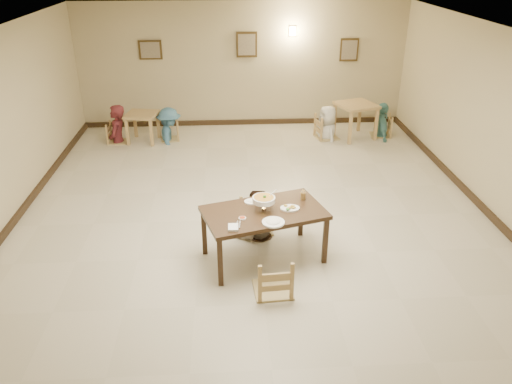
{
  "coord_description": "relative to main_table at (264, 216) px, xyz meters",
  "views": [
    {
      "loc": [
        -0.41,
        -7.3,
        4.14
      ],
      "look_at": [
        -0.01,
        -0.56,
        0.79
      ],
      "focal_mm": 35.0,
      "sensor_mm": 36.0,
      "label": 1
    }
  ],
  "objects": [
    {
      "name": "bg_diner_d",
      "position": [
        3.2,
        5.07,
        0.11
      ],
      "size": [
        0.42,
        0.96,
        1.63
      ],
      "primitive_type": "imported",
      "rotation": [
        0.0,
        0.0,
        1.55
      ],
      "color": "teal",
      "rests_on": "floor"
    },
    {
      "name": "fried_plate",
      "position": [
        0.37,
        0.03,
        0.1
      ],
      "size": [
        0.27,
        0.27,
        0.06
      ],
      "color": "white",
      "rests_on": "main_table"
    },
    {
      "name": "bg_chair_ll",
      "position": [
        -3.04,
        5.01,
        -0.26
      ],
      "size": [
        0.42,
        0.42,
        0.89
      ],
      "rotation": [
        0.0,
        0.0,
        1.52
      ],
      "color": "tan",
      "rests_on": "floor"
    },
    {
      "name": "bg_diner_c",
      "position": [
        1.88,
        5.01,
        0.07
      ],
      "size": [
        0.67,
        0.86,
        1.55
      ],
      "primitive_type": "imported",
      "rotation": [
        0.0,
        0.0,
        4.97
      ],
      "color": "silver",
      "rests_on": "floor"
    },
    {
      "name": "chair_near",
      "position": [
        0.06,
        -0.78,
        -0.18
      ],
      "size": [
        0.5,
        0.5,
        1.06
      ],
      "rotation": [
        0.0,
        0.0,
        3.21
      ],
      "color": "tan",
      "rests_on": "floor"
    },
    {
      "name": "main_diner",
      "position": [
        -0.08,
        0.67,
        0.06
      ],
      "size": [
        0.87,
        0.76,
        1.53
      ],
      "primitive_type": "imported",
      "rotation": [
        0.0,
        0.0,
        3.41
      ],
      "color": "gray",
      "rests_on": "floor"
    },
    {
      "name": "rice_plate_near",
      "position": [
        0.1,
        -0.35,
        0.1
      ],
      "size": [
        0.31,
        0.31,
        0.07
      ],
      "color": "white",
      "rests_on": "main_table"
    },
    {
      "name": "napkin_cutlery",
      "position": [
        -0.44,
        -0.46,
        0.1
      ],
      "size": [
        0.17,
        0.27,
        0.03
      ],
      "color": "white",
      "rests_on": "main_table"
    },
    {
      "name": "chili_dish",
      "position": [
        -0.31,
        -0.21,
        0.09
      ],
      "size": [
        0.1,
        0.1,
        0.02
      ],
      "color": "white",
      "rests_on": "main_table"
    },
    {
      "name": "wall_sconce",
      "position": [
        1.13,
        6.12,
        1.6
      ],
      "size": [
        0.16,
        0.05,
        0.22
      ],
      "primitive_type": "cube",
      "color": "#FFD88C",
      "rests_on": "wall_back"
    },
    {
      "name": "bg_table_left",
      "position": [
        -2.44,
        5.03,
        -0.16
      ],
      "size": [
        0.79,
        0.79,
        0.68
      ],
      "rotation": [
        0.0,
        0.0,
        -0.16
      ],
      "color": "tan",
      "rests_on": "floor"
    },
    {
      "name": "rice_plate_far",
      "position": [
        -0.14,
        0.27,
        0.09
      ],
      "size": [
        0.26,
        0.26,
        0.06
      ],
      "color": "white",
      "rests_on": "main_table"
    },
    {
      "name": "ceiling",
      "position": [
        -0.07,
        1.16,
        2.3
      ],
      "size": [
        10.0,
        10.0,
        0.0
      ],
      "primitive_type": "plane",
      "color": "silver",
      "rests_on": "wall_back"
    },
    {
      "name": "picture_a",
      "position": [
        -2.27,
        6.11,
        1.2
      ],
      "size": [
        0.55,
        0.04,
        0.45
      ],
      "color": "#382813",
      "rests_on": "wall_back"
    },
    {
      "name": "bg_chair_rr",
      "position": [
        3.2,
        5.07,
        -0.22
      ],
      "size": [
        0.46,
        0.46,
        0.98
      ],
      "rotation": [
        0.0,
        0.0,
        -1.72
      ],
      "color": "tan",
      "rests_on": "floor"
    },
    {
      "name": "drink_glass",
      "position": [
        0.59,
        0.31,
        0.15
      ],
      "size": [
        0.08,
        0.08,
        0.15
      ],
      "color": "white",
      "rests_on": "main_table"
    },
    {
      "name": "curry_warmer",
      "position": [
        -0.0,
        0.01,
        0.25
      ],
      "size": [
        0.36,
        0.32,
        0.29
      ],
      "color": "silver",
      "rests_on": "main_table"
    },
    {
      "name": "chair_far",
      "position": [
        -0.07,
        0.78,
        -0.21
      ],
      "size": [
        0.47,
        0.47,
        1.0
      ],
      "rotation": [
        0.0,
        0.0,
        0.2
      ],
      "color": "tan",
      "rests_on": "floor"
    },
    {
      "name": "bg_diner_b",
      "position": [
        -1.85,
        5.11,
        0.06
      ],
      "size": [
        0.7,
        1.06,
        1.54
      ],
      "primitive_type": "imported",
      "rotation": [
        0.0,
        0.0,
        1.7
      ],
      "color": "#5387AB",
      "rests_on": "floor"
    },
    {
      "name": "picture_b",
      "position": [
        0.03,
        6.11,
        1.3
      ],
      "size": [
        0.5,
        0.04,
        0.6
      ],
      "color": "#382813",
      "rests_on": "wall_back"
    },
    {
      "name": "baseboard_back",
      "position": [
        -0.07,
        6.13,
        -0.64
      ],
      "size": [
        8.0,
        0.06,
        0.12
      ],
      "primitive_type": "cube",
      "color": "black",
      "rests_on": "floor"
    },
    {
      "name": "bg_table_right",
      "position": [
        2.54,
        5.01,
        -0.02
      ],
      "size": [
        1.05,
        1.05,
        0.82
      ],
      "rotation": [
        0.0,
        0.0,
        0.33
      ],
      "color": "tan",
      "rests_on": "floor"
    },
    {
      "name": "bg_diner_a",
      "position": [
        -3.04,
        5.01,
        0.18
      ],
      "size": [
        0.49,
        0.69,
        1.78
      ],
      "primitive_type": "imported",
      "rotation": [
        0.0,
        0.0,
        4.61
      ],
      "color": "#551D23",
      "rests_on": "floor"
    },
    {
      "name": "bg_chair_rl",
      "position": [
        1.88,
        5.01,
        -0.17
      ],
      "size": [
        0.5,
        0.5,
        1.07
      ],
      "rotation": [
        0.0,
        0.0,
        1.77
      ],
      "color": "tan",
      "rests_on": "floor"
    },
    {
      "name": "picture_c",
      "position": [
        2.53,
        6.11,
        1.15
      ],
      "size": [
        0.45,
        0.04,
        0.55
      ],
      "color": "#382813",
      "rests_on": "wall_back"
    },
    {
      "name": "baseboard_left",
      "position": [
        -4.04,
        1.16,
        -0.64
      ],
      "size": [
        0.06,
        10.0,
        0.12
      ],
      "primitive_type": "cube",
      "color": "black",
      "rests_on": "floor"
    },
    {
      "name": "bg_chair_lr",
      "position": [
        -1.85,
        5.11,
        -0.26
      ],
      "size": [
        0.42,
        0.42,
        0.89
      ],
      "rotation": [
        0.0,
        0.0,
        -1.44
      ],
      "color": "tan",
      "rests_on": "floor"
    },
    {
      "name": "baseboard_right",
      "position": [
        3.9,
        1.16,
        -0.64
      ],
      "size": [
        0.06,
        10.0,
        0.12
      ],
      "primitive_type": "cube",
      "color": "black",
      "rests_on": "floor"
    },
    {
      "name": "floor",
      "position": [
        -0.07,
        1.16,
        -0.7
      ],
      "size": [
        10.0,
        10.0,
        0.0
      ],
      "primitive_type": "plane",
      "color": "beige",
      "rests_on": "ground"
    },
    {
      "name": "wall_right",
      "position": [
        3.93,
        1.16,
        0.8
      ],
      "size": [
        0.0,
        10.0,
        10.0
      ],
      "primitive_type": "plane",
      "rotation": [
        1.57,
        0.0,
        -1.57
      ],
      "color": "tan",
      "rests_on": "floor"
    },
    {
      "name": "wall_back",
      "position": [
        -0.07,
        6.16,
        0.8
      ],
      "size": [
        10.0,
        0.0,
        10.0
      ],
      "primitive_type": "plane",
      "rotation": [
        1.57,
        0.0,
        0.0
      ],
      "color": "tan",
      "rests_on": "floor"
    },
    {
      "name": "main_table",
      "position": [
        0.0,
        0.0,
        0.0
      ],
      "size": [
        1.88,
        1.39,
        0.79
      ],
      "rotation": [
        0.0,
        0.0,
        0.29
      ],
      "color": "#382415",
      "rests_on": "floor"
    }
  ]
}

